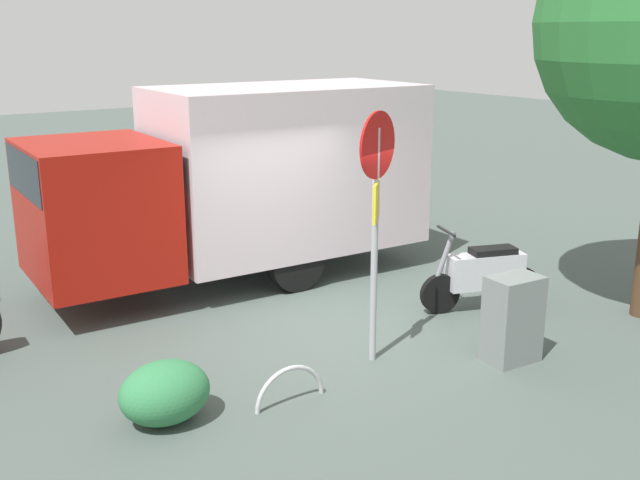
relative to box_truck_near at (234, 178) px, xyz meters
name	(u,v)px	position (x,y,z in m)	size (l,w,h in m)	color
ground_plane	(328,331)	(0.04, 2.56, -1.64)	(60.00, 60.00, 0.00)	#47534E
box_truck_near	(234,178)	(0.00, 0.00, 0.00)	(7.63, 2.46, 2.98)	black
motorcycle	(484,273)	(-2.24, 3.13, -1.12)	(1.74, 0.81, 1.20)	black
stop_sign	(376,199)	(0.11, 3.59, 0.34)	(0.71, 0.33, 2.96)	#9E9EA3
utility_cabinet	(513,319)	(-1.24, 4.53, -1.11)	(0.63, 0.43, 1.05)	slate
bike_rack_hoop	(290,403)	(1.51, 3.95, -1.64)	(0.85, 0.85, 0.05)	#B7B7BC
shrub_near_sign	(165,393)	(2.74, 3.56, -1.32)	(0.93, 0.76, 0.63)	#307745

